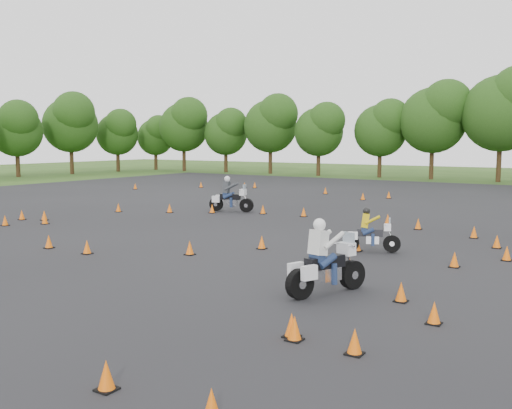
# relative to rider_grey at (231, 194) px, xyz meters

# --- Properties ---
(ground) EXTENTS (140.00, 140.00, 0.00)m
(ground) POSITION_rel_rider_grey_xyz_m (5.06, -9.38, -0.95)
(ground) COLOR #2D5119
(ground) RESTS_ON ground
(asphalt_pad) EXTENTS (62.00, 62.00, 0.00)m
(asphalt_pad) POSITION_rel_rider_grey_xyz_m (5.06, -3.38, -0.95)
(asphalt_pad) COLOR black
(asphalt_pad) RESTS_ON ground
(treeline) EXTENTS (86.65, 32.42, 10.91)m
(treeline) POSITION_rel_rider_grey_xyz_m (8.19, 25.67, 3.68)
(treeline) COLOR #214313
(treeline) RESTS_ON ground
(traffic_cones) EXTENTS (36.49, 33.17, 0.45)m
(traffic_cones) POSITION_rel_rider_grey_xyz_m (4.92, -3.61, -0.72)
(traffic_cones) COLOR #FF680A
(traffic_cones) RESTS_ON asphalt_pad
(rider_grey) EXTENTS (2.56, 1.37, 1.89)m
(rider_grey) POSITION_rel_rider_grey_xyz_m (0.00, 0.00, 0.00)
(rider_grey) COLOR #36393D
(rider_grey) RESTS_ON ground
(rider_yellow) EXTENTS (2.03, 1.33, 1.51)m
(rider_yellow) POSITION_rel_rider_grey_xyz_m (10.45, -6.52, -0.19)
(rider_yellow) COLOR gold
(rider_yellow) RESTS_ON ground
(rider_white) EXTENTS (1.62, 2.54, 1.88)m
(rider_white) POSITION_rel_rider_grey_xyz_m (11.51, -12.08, -0.00)
(rider_white) COLOR silver
(rider_white) RESTS_ON ground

